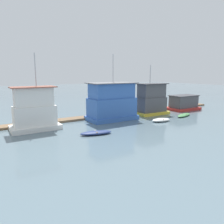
{
  "coord_description": "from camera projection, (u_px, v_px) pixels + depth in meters",
  "views": [
    {
      "loc": [
        -16.54,
        -28.07,
        7.21
      ],
      "look_at": [
        0.0,
        -1.0,
        1.4
      ],
      "focal_mm": 35.0,
      "sensor_mm": 36.0,
      "label": 1
    }
  ],
  "objects": [
    {
      "name": "dinghy_green",
      "position": [
        184.0,
        115.0,
        36.2
      ],
      "size": [
        4.26,
        2.46,
        0.39
      ],
      "color": "#47844C",
      "rests_on": "ground_plane"
    },
    {
      "name": "mooring_post_far_right",
      "position": [
        141.0,
        108.0,
        38.26
      ],
      "size": [
        0.29,
        0.29,
        2.07
      ],
      "primitive_type": "cylinder",
      "color": "brown",
      "rests_on": "ground_plane"
    },
    {
      "name": "dock_walkway",
      "position": [
        100.0,
        116.0,
        35.65
      ],
      "size": [
        51.0,
        2.03,
        0.3
      ],
      "primitive_type": "cube",
      "color": "brown",
      "rests_on": "ground_plane"
    },
    {
      "name": "houseboat_white",
      "position": [
        35.0,
        111.0,
        27.4
      ],
      "size": [
        5.99,
        3.46,
        9.53
      ],
      "color": "white",
      "rests_on": "ground_plane"
    },
    {
      "name": "houseboat_yellow",
      "position": [
        151.0,
        100.0,
        37.74
      ],
      "size": [
        5.77,
        3.51,
        8.42
      ],
      "color": "gold",
      "rests_on": "ground_plane"
    },
    {
      "name": "ground_plane",
      "position": [
        109.0,
        120.0,
        33.34
      ],
      "size": [
        200.0,
        200.0,
        0.0
      ],
      "primitive_type": "plane",
      "color": "slate"
    },
    {
      "name": "dinghy_white",
      "position": [
        161.0,
        120.0,
        32.27
      ],
      "size": [
        3.11,
        1.81,
        0.48
      ],
      "color": "white",
      "rests_on": "ground_plane"
    },
    {
      "name": "dinghy_navy",
      "position": [
        96.0,
        133.0,
        25.52
      ],
      "size": [
        3.93,
        2.06,
        0.44
      ],
      "color": "navy",
      "rests_on": "ground_plane"
    },
    {
      "name": "houseboat_red",
      "position": [
        183.0,
        103.0,
        42.32
      ],
      "size": [
        6.09,
        3.83,
        2.83
      ],
      "color": "red",
      "rests_on": "ground_plane"
    },
    {
      "name": "houseboat_blue",
      "position": [
        112.0,
        102.0,
        33.26
      ],
      "size": [
        7.49,
        4.2,
        9.84
      ],
      "color": "#3866B7",
      "rests_on": "ground_plane"
    }
  ]
}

